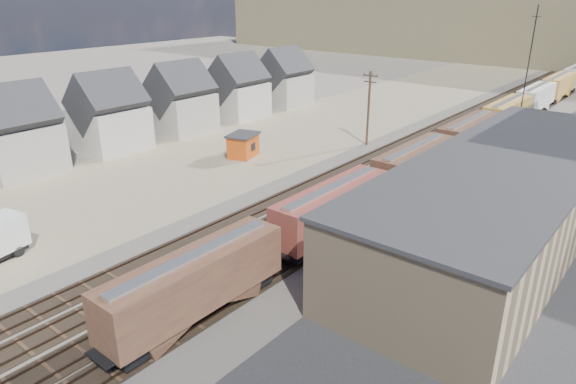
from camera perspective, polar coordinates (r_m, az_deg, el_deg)
The scene contains 10 objects.
ground at distance 37.15m, azimuth -14.60°, elevation -11.71°, with size 300.00×300.00×0.00m, color #6B6356.
ballast_bed at distance 74.96m, azimuth 17.48°, elevation 5.21°, with size 18.00×200.00×0.06m, color #4C4742.
dirt_yard at distance 76.24m, azimuth 0.46°, elevation 6.48°, with size 24.00×180.00×0.03m, color #83785A.
rail_tracks at distance 75.13m, azimuth 17.10°, elevation 5.36°, with size 11.40×200.00×0.24m.
freight_train at distance 76.52m, azimuth 21.44°, elevation 7.19°, with size 3.00×119.74×4.46m.
warehouse at distance 46.77m, azimuth 22.95°, elevation -0.59°, with size 12.40×40.40×7.25m.
utility_pole_north at distance 70.26m, azimuth 8.95°, elevation 9.34°, with size 2.20×0.32×10.00m.
radio_mast at distance 80.69m, azimuth 25.03°, elevation 11.96°, with size 1.20×0.16×18.00m.
townhouse_row at distance 75.14m, azimuth -15.41°, elevation 8.87°, with size 8.15×68.16×10.47m.
maintenance_shed at distance 65.53m, azimuth -5.00°, elevation 5.23°, with size 4.20×4.83×3.00m.
Camera 1 is at (26.02, -17.40, 20.01)m, focal length 32.00 mm.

